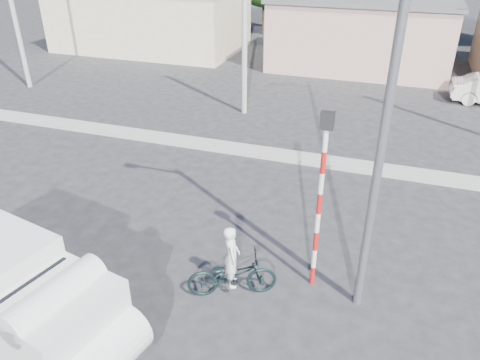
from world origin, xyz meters
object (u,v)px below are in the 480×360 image
(cyclist, at_px, (232,267))
(streetlight, at_px, (381,92))
(traffic_pole, at_px, (321,190))
(truck, at_px, (9,296))
(bicycle, at_px, (232,275))

(cyclist, bearing_deg, streetlight, -100.06)
(traffic_pole, height_order, streetlight, streetlight)
(truck, relative_size, bicycle, 2.79)
(bicycle, distance_m, cyclist, 0.23)
(bicycle, height_order, streetlight, streetlight)
(bicycle, relative_size, traffic_pole, 0.47)
(truck, bearing_deg, streetlight, 40.71)
(cyclist, distance_m, traffic_pole, 2.66)
(streetlight, bearing_deg, traffic_pole, 162.27)
(bicycle, bearing_deg, truck, 103.54)
(truck, distance_m, streetlight, 8.02)
(truck, relative_size, cyclist, 3.73)
(bicycle, distance_m, streetlight, 5.19)
(bicycle, distance_m, traffic_pole, 2.83)
(cyclist, height_order, traffic_pole, traffic_pole)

